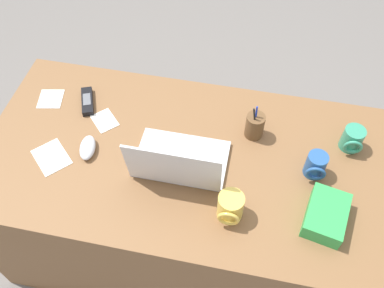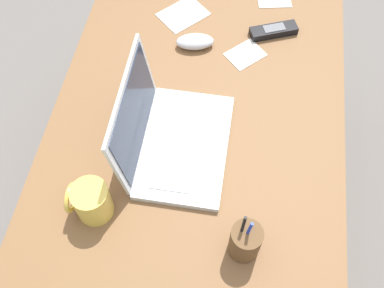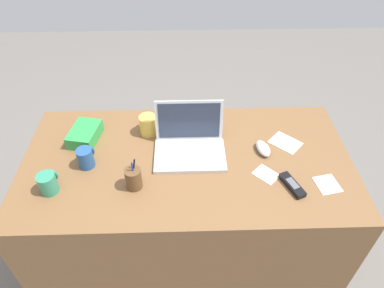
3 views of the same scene
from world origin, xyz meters
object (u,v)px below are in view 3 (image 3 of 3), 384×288
object	(u,v)px
coffee_mug_tall	(86,157)
coffee_mug_spare	(48,183)
laptop	(190,144)
computer_mouse	(263,148)
coffee_mug_white	(148,124)
cordless_phone	(292,185)
snack_bag	(85,134)
pen_holder	(134,178)

from	to	relation	value
coffee_mug_tall	coffee_mug_spare	distance (m)	0.20
laptop	coffee_mug_spare	size ratio (longest dim) A/B	3.56
computer_mouse	coffee_mug_tall	size ratio (longest dim) A/B	1.16
laptop	coffee_mug_tall	bearing A→B (deg)	-170.53
laptop	coffee_mug_white	world-z (taller)	laptop
coffee_mug_white	cordless_phone	distance (m)	0.76
coffee_mug_spare	computer_mouse	bearing A→B (deg)	12.64
computer_mouse	snack_bag	size ratio (longest dim) A/B	0.62
pen_holder	snack_bag	xyz separation A→B (m)	(-0.28, 0.32, -0.02)
computer_mouse	cordless_phone	bearing A→B (deg)	-81.45
coffee_mug_white	pen_holder	xyz separation A→B (m)	(-0.04, -0.37, 0.00)
coffee_mug_white	coffee_mug_spare	xyz separation A→B (m)	(-0.40, -0.38, -0.00)
computer_mouse	coffee_mug_white	bearing A→B (deg)	151.94
coffee_mug_white	pen_holder	size ratio (longest dim) A/B	0.66
coffee_mug_tall	laptop	bearing A→B (deg)	9.47
laptop	coffee_mug_white	size ratio (longest dim) A/B	3.27
coffee_mug_white	computer_mouse	bearing A→B (deg)	-15.80
computer_mouse	snack_bag	world-z (taller)	snack_bag
cordless_phone	pen_holder	bearing A→B (deg)	177.98
computer_mouse	coffee_mug_tall	xyz separation A→B (m)	(-0.84, -0.07, 0.03)
laptop	pen_holder	distance (m)	0.33
coffee_mug_tall	cordless_phone	xyz separation A→B (m)	(0.92, -0.16, -0.04)
cordless_phone	coffee_mug_white	bearing A→B (deg)	149.09
cordless_phone	laptop	bearing A→B (deg)	151.32
laptop	coffee_mug_white	xyz separation A→B (m)	(-0.21, 0.15, 0.00)
coffee_mug_spare	snack_bag	world-z (taller)	coffee_mug_spare
coffee_mug_tall	cordless_phone	distance (m)	0.94
computer_mouse	cordless_phone	xyz separation A→B (m)	(0.09, -0.23, -0.01)
coffee_mug_white	snack_bag	distance (m)	0.32
laptop	snack_bag	distance (m)	0.53
coffee_mug_white	coffee_mug_tall	world-z (taller)	coffee_mug_white
coffee_mug_tall	pen_holder	world-z (taller)	pen_holder
laptop	cordless_phone	bearing A→B (deg)	-28.68
snack_bag	coffee_mug_tall	bearing A→B (deg)	-76.79
computer_mouse	coffee_mug_spare	size ratio (longest dim) A/B	1.20
laptop	computer_mouse	xyz separation A→B (m)	(0.36, -0.01, -0.03)
cordless_phone	snack_bag	size ratio (longest dim) A/B	0.82
computer_mouse	snack_bag	distance (m)	0.89
coffee_mug_white	coffee_mug_spare	world-z (taller)	coffee_mug_white
cordless_phone	snack_bag	world-z (taller)	snack_bag
coffee_mug_white	coffee_mug_spare	bearing A→B (deg)	-137.04
coffee_mug_white	snack_bag	xyz separation A→B (m)	(-0.32, -0.04, -0.02)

